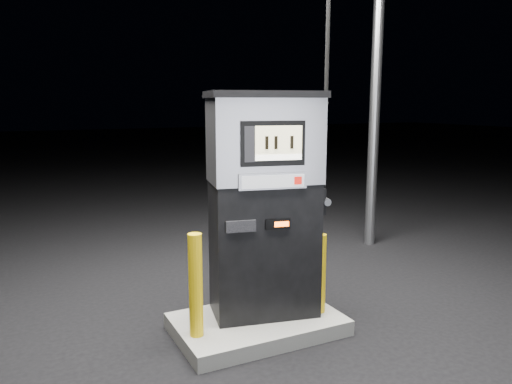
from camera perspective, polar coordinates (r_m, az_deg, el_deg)
name	(u,v)px	position (r m, az deg, el deg)	size (l,w,h in m)	color
ground	(257,331)	(5.11, 0.16, -15.63)	(80.00, 80.00, 0.00)	black
pump_island	(257,324)	(5.08, 0.16, -14.87)	(1.60, 1.00, 0.15)	slate
fuel_dispenser	(264,203)	(4.84, 0.97, -1.21)	(1.26, 0.85, 4.53)	black
bollard_left	(196,285)	(4.55, -6.91, -10.54)	(0.13, 0.13, 0.95)	yellow
bollard_right	(320,273)	(5.07, 7.37, -9.22)	(0.11, 0.11, 0.80)	yellow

